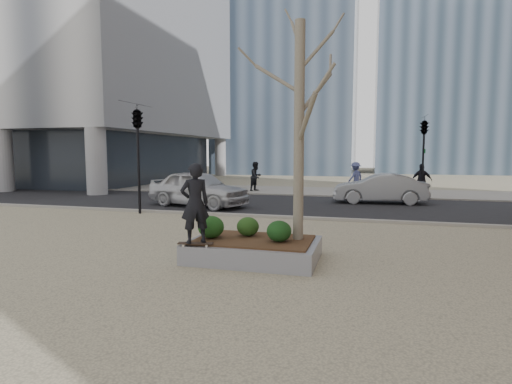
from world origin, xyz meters
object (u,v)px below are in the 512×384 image
(skateboard, at_px, (196,244))
(police_car, at_px, (198,188))
(skateboarder, at_px, (195,203))
(planter, at_px, (254,250))

(skateboard, distance_m, police_car, 9.92)
(skateboard, relative_size, skateboarder, 0.44)
(planter, relative_size, skateboarder, 1.69)
(skateboarder, height_order, police_car, skateboarder)
(planter, height_order, skateboard, skateboard)
(skateboarder, distance_m, police_car, 9.93)
(skateboarder, relative_size, police_car, 0.36)
(skateboard, distance_m, skateboarder, 0.92)
(skateboard, xyz_separation_m, police_car, (-3.92, 9.10, 0.37))
(planter, xyz_separation_m, skateboarder, (-1.10, -0.88, 1.19))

